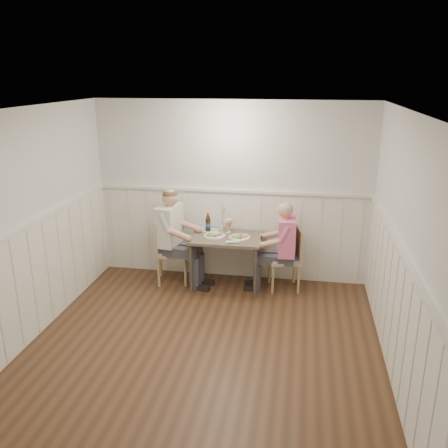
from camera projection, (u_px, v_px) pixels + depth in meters
name	position (u px, v px, depth m)	size (l,w,h in m)	color
ground_plane	(200.00, 357.00, 5.14)	(4.50, 4.50, 0.00)	#432818
room_shell	(197.00, 224.00, 4.68)	(4.04, 4.54, 2.60)	silver
wainscot	(211.00, 273.00, 5.57)	(4.00, 4.49, 1.34)	white
dining_table	(226.00, 243.00, 6.67)	(0.99, 0.70, 0.75)	#4E4230
chair_right	(288.00, 256.00, 6.65)	(0.50, 0.50, 0.89)	#9E7E58
chair_left	(168.00, 249.00, 6.86)	(0.53, 0.53, 0.94)	#9E7E58
man_in_pink	(283.00, 253.00, 6.59)	(0.62, 0.43, 1.30)	#3F3F47
diner_cream	(173.00, 244.00, 6.78)	(0.71, 0.50, 1.43)	#3F3F47
plate_man	(239.00, 237.00, 6.57)	(0.29, 0.29, 0.07)	white
plate_diner	(214.00, 235.00, 6.64)	(0.31, 0.31, 0.08)	white
beer_glass_a	(229.00, 223.00, 6.81)	(0.08, 0.08, 0.19)	silver
beer_glass_b	(228.00, 224.00, 6.75)	(0.08, 0.08, 0.21)	silver
beer_bottle	(208.00, 223.00, 6.84)	(0.08, 0.08, 0.27)	black
rolled_napkin	(232.00, 242.00, 6.37)	(0.19, 0.09, 0.04)	white
grass_vase	(222.00, 219.00, 6.82)	(0.05, 0.05, 0.40)	silver
gingham_mat	(209.00, 230.00, 6.91)	(0.34, 0.29, 0.01)	#5077C0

